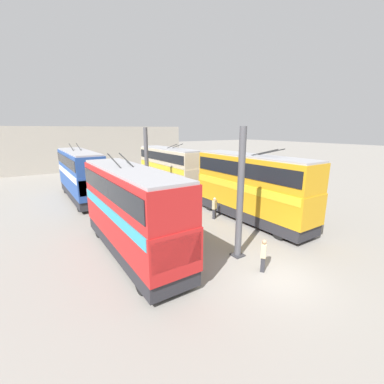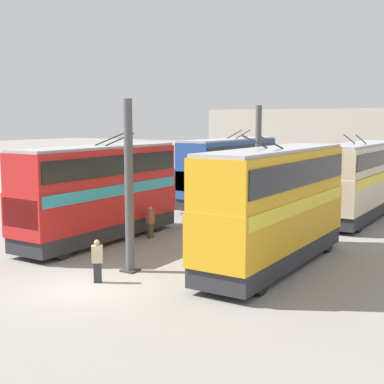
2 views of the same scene
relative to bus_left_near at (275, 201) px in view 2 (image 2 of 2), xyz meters
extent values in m
plane|color=gray|center=(-6.56, 4.86, -2.92)|extent=(240.00, 240.00, 0.00)
cube|color=#A8A093|center=(33.28, 4.86, 0.80)|extent=(0.50, 36.00, 7.43)
cylinder|color=#4C4C51|center=(-3.81, 4.86, 0.67)|extent=(0.36, 0.36, 7.16)
cube|color=#333338|center=(-3.81, 4.86, -2.88)|extent=(0.65, 0.65, 0.08)
cylinder|color=#4C4C51|center=(8.46, 4.86, 0.67)|extent=(0.36, 0.36, 7.16)
cube|color=#333338|center=(8.46, 4.86, -2.88)|extent=(0.65, 0.65, 0.08)
cylinder|color=black|center=(3.84, -1.05, -2.42)|extent=(0.98, 0.30, 0.98)
cylinder|color=black|center=(3.84, 1.05, -2.42)|extent=(0.98, 0.30, 0.98)
cylinder|color=black|center=(-3.66, -1.05, -2.42)|extent=(0.98, 0.30, 0.98)
cylinder|color=black|center=(-3.66, 1.05, -2.42)|extent=(0.98, 0.30, 0.98)
cube|color=#28282D|center=(-0.01, 0.00, -2.26)|extent=(10.29, 2.45, 0.77)
cube|color=gold|center=(-0.01, 0.00, -0.84)|extent=(10.50, 2.50, 2.06)
cube|color=yellow|center=(-0.01, 0.00, -0.08)|extent=(10.19, 2.54, 0.55)
cube|color=gold|center=(-0.01, 0.00, 1.14)|extent=(10.40, 2.43, 1.89)
cube|color=black|center=(-0.01, 0.00, 1.23)|extent=(10.08, 2.51, 1.04)
cube|color=#9E9EA3|center=(-0.01, 0.00, 2.15)|extent=(10.29, 2.25, 0.14)
cube|color=black|center=(5.18, 0.00, -0.64)|extent=(0.12, 2.30, 1.32)
cylinder|color=#282828|center=(-1.32, -0.35, 2.51)|extent=(2.35, 0.07, 0.65)
cylinder|color=#282828|center=(-1.32, 0.35, 2.51)|extent=(2.35, 0.07, 0.65)
cylinder|color=black|center=(17.24, 1.05, -2.46)|extent=(0.92, 0.30, 0.92)
cylinder|color=black|center=(9.20, -1.05, -2.46)|extent=(0.92, 0.30, 0.92)
cylinder|color=black|center=(9.20, 1.05, -2.46)|extent=(0.92, 0.30, 0.92)
cube|color=#28282D|center=(13.12, 0.00, -2.29)|extent=(10.82, 2.45, 0.76)
cube|color=beige|center=(13.12, 0.00, -0.88)|extent=(11.04, 2.50, 2.04)
cube|color=yellow|center=(13.12, 0.00, -0.14)|extent=(10.71, 2.54, 0.55)
cube|color=beige|center=(13.12, 0.00, 0.97)|extent=(10.93, 2.43, 1.67)
cube|color=black|center=(13.12, 0.00, 1.05)|extent=(10.60, 2.51, 0.92)
cube|color=#9E9EA3|center=(13.12, 0.00, 1.87)|extent=(10.82, 2.25, 0.14)
cube|color=black|center=(18.58, 0.00, -0.68)|extent=(0.12, 2.30, 1.31)
cylinder|color=#282828|center=(11.74, -0.35, 2.23)|extent=(2.35, 0.07, 0.65)
cylinder|color=#282828|center=(11.74, 0.35, 2.23)|extent=(2.35, 0.07, 0.65)
cylinder|color=black|center=(-4.01, 8.66, -2.45)|extent=(0.93, 0.30, 0.93)
cylinder|color=black|center=(-4.01, 10.76, -2.45)|extent=(0.93, 0.30, 0.93)
cylinder|color=black|center=(3.28, 8.66, -2.45)|extent=(0.93, 0.30, 0.93)
cylinder|color=black|center=(3.28, 10.76, -2.45)|extent=(0.93, 0.30, 0.93)
cube|color=#28282D|center=(-0.27, 9.71, -2.28)|extent=(10.08, 2.45, 0.76)
cube|color=red|center=(-0.27, 9.71, -0.88)|extent=(10.29, 2.50, 2.03)
cube|color=teal|center=(-0.27, 9.71, -0.14)|extent=(9.98, 2.54, 0.55)
cube|color=red|center=(-0.27, 9.71, 1.04)|extent=(10.19, 2.43, 1.80)
cube|color=black|center=(-0.27, 9.71, 1.13)|extent=(9.88, 2.51, 0.99)
cube|color=#9E9EA3|center=(-0.27, 9.71, 2.01)|extent=(10.08, 2.25, 0.14)
cube|color=black|center=(-5.35, 9.71, -0.68)|extent=(0.12, 2.30, 1.30)
cylinder|color=#282828|center=(1.02, 9.36, 2.37)|extent=(2.35, 0.07, 0.65)
cylinder|color=#282828|center=(1.02, 10.06, 2.37)|extent=(2.35, 0.07, 0.65)
cylinder|color=black|center=(9.80, 8.66, -2.41)|extent=(1.00, 0.30, 1.00)
cylinder|color=black|center=(9.80, 10.76, -2.41)|extent=(1.00, 0.30, 1.00)
cylinder|color=black|center=(17.78, 8.66, -2.41)|extent=(1.00, 0.30, 1.00)
cylinder|color=black|center=(17.78, 10.76, -2.41)|extent=(1.00, 0.30, 1.00)
cube|color=#28282D|center=(13.89, 9.71, -2.25)|extent=(10.76, 2.45, 0.78)
cube|color=#234793|center=(13.89, 9.71, -0.84)|extent=(10.98, 2.50, 2.04)
cube|color=white|center=(13.89, 9.71, -0.10)|extent=(10.65, 2.54, 0.55)
cube|color=#234793|center=(13.89, 9.71, 1.02)|extent=(10.87, 2.43, 1.70)
cube|color=black|center=(13.89, 9.71, 1.11)|extent=(10.54, 2.51, 0.93)
cube|color=#9E9EA3|center=(13.89, 9.71, 1.94)|extent=(10.76, 2.25, 0.14)
cube|color=black|center=(8.46, 9.71, -0.64)|extent=(0.12, 2.30, 1.31)
cylinder|color=#282828|center=(15.26, 9.36, 2.30)|extent=(2.35, 0.07, 0.65)
cylinder|color=#282828|center=(15.26, 10.06, 2.30)|extent=(2.35, 0.07, 0.65)
cube|color=#384251|center=(4.93, 5.65, -2.50)|extent=(0.36, 0.33, 0.83)
cube|color=#934C42|center=(4.93, 5.65, -1.73)|extent=(0.48, 0.43, 0.72)
sphere|color=beige|center=(4.93, 5.65, -1.26)|extent=(0.23, 0.23, 0.23)
cube|color=#473D33|center=(1.73, 7.94, -2.52)|extent=(0.33, 0.25, 0.80)
cube|color=#934C42|center=(1.73, 7.94, -1.77)|extent=(0.46, 0.31, 0.69)
sphere|color=#A37A5B|center=(1.73, 7.94, -1.32)|extent=(0.22, 0.22, 0.22)
cube|color=#2D2D33|center=(1.81, 2.10, -2.51)|extent=(0.31, 0.36, 0.81)
cube|color=tan|center=(1.81, 2.10, -1.75)|extent=(0.39, 0.48, 0.71)
sphere|color=beige|center=(1.81, 2.10, -1.28)|extent=(0.23, 0.23, 0.23)
cube|color=#2D2D33|center=(-5.71, 4.94, -2.52)|extent=(0.34, 0.36, 0.79)
cube|color=tan|center=(-5.71, 4.94, -1.78)|extent=(0.45, 0.48, 0.69)
sphere|color=#A37A5B|center=(-5.71, 4.94, -1.32)|extent=(0.22, 0.22, 0.22)
cylinder|color=#424C56|center=(5.18, 7.84, -2.50)|extent=(0.54, 0.54, 0.84)
cylinder|color=#424C56|center=(5.18, 7.84, -2.50)|extent=(0.57, 0.57, 0.04)
camera|label=1|loc=(-13.49, 14.38, 4.11)|focal=24.00mm
camera|label=2|loc=(-20.81, -9.02, 3.42)|focal=50.00mm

